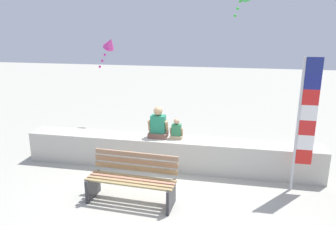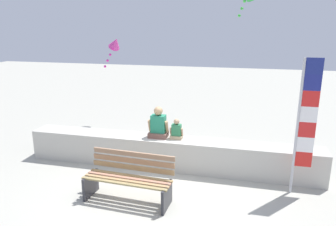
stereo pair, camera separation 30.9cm
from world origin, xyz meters
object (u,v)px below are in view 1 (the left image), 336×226
at_px(person_adult, 158,125).
at_px(flag_banner, 304,118).
at_px(person_child, 176,131).
at_px(kite_magenta, 110,44).
at_px(park_bench, 132,180).

bearing_deg(person_adult, flag_banner, -11.48).
height_order(person_child, kite_magenta, kite_magenta).
distance_m(flag_banner, kite_magenta, 6.52).
bearing_deg(kite_magenta, park_bench, -65.39).
xyz_separation_m(person_child, flag_banner, (2.56, -0.61, 0.61)).
distance_m(person_adult, person_child, 0.44).
distance_m(park_bench, person_adult, 1.72).
height_order(person_adult, person_child, person_adult).
distance_m(person_adult, flag_banner, 3.08).
distance_m(person_child, kite_magenta, 4.45).
height_order(park_bench, kite_magenta, kite_magenta).
height_order(park_bench, person_adult, person_adult).
bearing_deg(park_bench, flag_banner, 18.06).
bearing_deg(flag_banner, person_adult, 168.52).
distance_m(person_adult, kite_magenta, 4.17).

